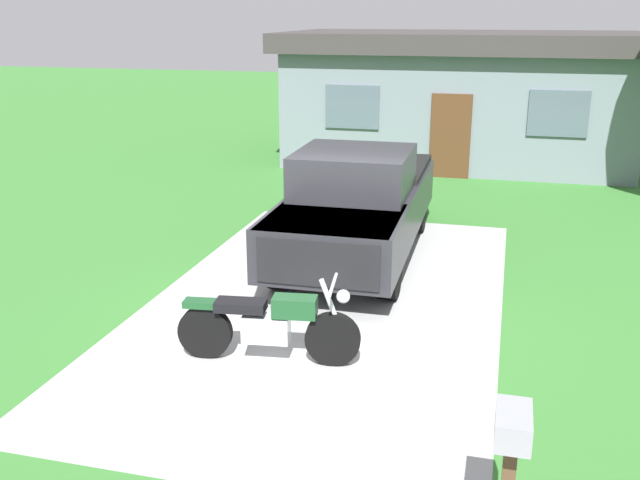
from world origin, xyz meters
name	(u,v)px	position (x,y,z in m)	size (l,w,h in m)	color
ground_plane	(327,301)	(0.00, 0.00, 0.00)	(80.00, 80.00, 0.00)	#34702D
driveway_pad	(327,301)	(0.00, 0.00, 0.00)	(4.96, 8.92, 0.01)	#A1A1A1
motorcycle	(269,325)	(-0.20, -2.00, 0.47)	(2.21, 0.70, 1.09)	black
pickup_truck	(359,201)	(0.00, 2.19, 0.95)	(2.07, 5.65, 1.90)	black
mailbox	(511,446)	(2.58, -4.66, 0.98)	(0.26, 0.48, 1.26)	#4C3823
neighbor_house	(460,96)	(0.97, 11.29, 1.79)	(9.60, 5.60, 3.50)	slate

